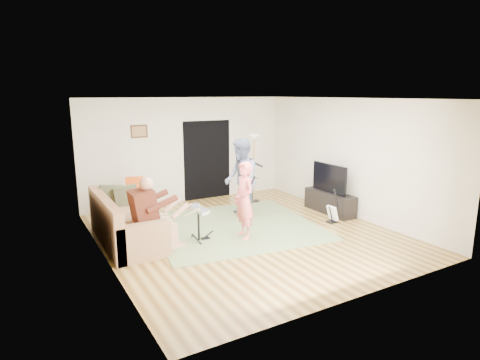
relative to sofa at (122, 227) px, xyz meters
name	(u,v)px	position (x,y,z in m)	size (l,w,h in m)	color
floor	(247,234)	(2.30, -0.78, -0.31)	(6.00, 6.00, 0.00)	brown
walls	(247,169)	(2.30, -0.78, 1.04)	(5.50, 6.00, 2.70)	beige
ceiling	(247,99)	(2.30, -0.78, 2.39)	(6.00, 6.00, 0.00)	white
window_blinds	(99,170)	(-0.44, -0.58, 1.24)	(2.05, 2.05, 0.00)	brown
doorway	(207,160)	(2.85, 2.21, 0.74)	(2.10, 2.10, 0.00)	black
picture_frame	(139,131)	(1.05, 2.21, 1.59)	(0.42, 0.03, 0.32)	#3F2314
area_rug	(234,226)	(2.31, -0.26, -0.30)	(3.39, 3.18, 0.02)	#647A4A
sofa	(122,227)	(0.00, 0.00, 0.00)	(0.94, 2.29, 0.93)	#A47852
drummer	(154,222)	(0.43, -0.65, 0.22)	(0.89, 0.50, 1.37)	#572518
drum_kit	(199,226)	(1.30, -0.65, -0.01)	(0.37, 0.66, 0.68)	black
singer	(244,200)	(2.15, -0.93, 0.45)	(0.56, 0.37, 1.53)	#F0686A
microphone	(253,180)	(2.35, -0.93, 0.83)	(0.06, 0.06, 0.24)	black
guitarist	(241,179)	(2.73, 0.18, 0.61)	(0.89, 0.70, 1.84)	slate
guitar_held	(249,164)	(2.93, 0.18, 0.94)	(0.12, 0.60, 0.26)	white
guitar_spare	(333,213)	(4.33, -1.09, -0.09)	(0.27, 0.25, 0.76)	black
torchiere_lamp	(254,156)	(3.75, 1.27, 0.90)	(0.32, 0.32, 1.76)	black
dining_chair	(134,205)	(0.60, 1.32, 0.03)	(0.52, 0.55, 0.95)	tan
tv_cabinet	(330,202)	(4.80, -0.47, -0.06)	(0.40, 1.40, 0.50)	black
television	(329,178)	(4.75, -0.47, 0.54)	(0.06, 1.08, 0.67)	black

